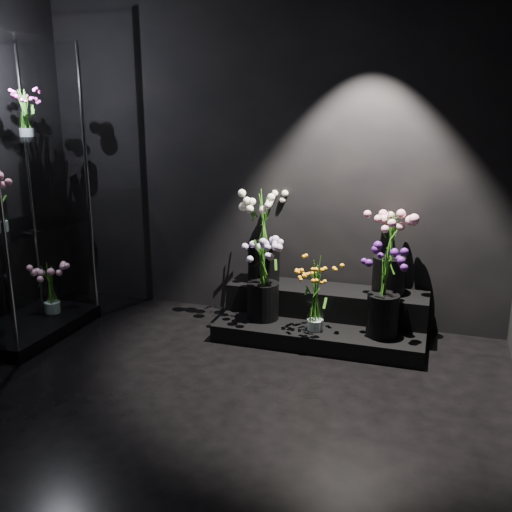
% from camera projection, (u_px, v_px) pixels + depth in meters
% --- Properties ---
extents(floor, '(4.00, 4.00, 0.00)m').
position_uv_depth(floor, '(164.00, 430.00, 3.27)').
color(floor, black).
rests_on(floor, ground).
extents(wall_back, '(4.00, 0.00, 4.00)m').
position_uv_depth(wall_back, '(267.00, 154.00, 4.75)').
color(wall_back, black).
rests_on(wall_back, floor).
extents(display_riser, '(1.61, 0.72, 0.36)m').
position_uv_depth(display_riser, '(323.00, 316.00, 4.60)').
color(display_riser, black).
rests_on(display_riser, floor).
extents(display_case, '(0.62, 1.04, 2.28)m').
position_uv_depth(display_case, '(17.00, 194.00, 4.34)').
color(display_case, black).
rests_on(display_case, floor).
extents(bouquet_orange_bells, '(0.32, 0.32, 0.57)m').
position_uv_depth(bouquet_orange_bells, '(316.00, 294.00, 4.29)').
color(bouquet_orange_bells, white).
rests_on(bouquet_orange_bells, display_riser).
extents(bouquet_lilac, '(0.41, 0.41, 0.65)m').
position_uv_depth(bouquet_lilac, '(263.00, 274.00, 4.50)').
color(bouquet_lilac, black).
rests_on(bouquet_lilac, display_riser).
extents(bouquet_purple, '(0.36, 0.36, 0.66)m').
position_uv_depth(bouquet_purple, '(384.00, 289.00, 4.17)').
color(bouquet_purple, black).
rests_on(bouquet_purple, display_riser).
extents(bouquet_cream_roses, '(0.45, 0.45, 0.77)m').
position_uv_depth(bouquet_cream_roses, '(264.00, 231.00, 4.72)').
color(bouquet_cream_roses, black).
rests_on(bouquet_cream_roses, display_riser).
extents(bouquet_pink_roses, '(0.44, 0.44, 0.65)m').
position_uv_depth(bouquet_pink_roses, '(390.00, 249.00, 4.41)').
color(bouquet_pink_roses, black).
rests_on(bouquet_pink_roses, display_riser).
extents(bouquet_case_magenta, '(0.26, 0.26, 0.38)m').
position_uv_depth(bouquet_case_magenta, '(25.00, 111.00, 4.36)').
color(bouquet_case_magenta, white).
rests_on(bouquet_case_magenta, display_case).
extents(bouquet_case_base_pink, '(0.42, 0.42, 0.43)m').
position_uv_depth(bouquet_case_base_pink, '(50.00, 287.00, 4.74)').
color(bouquet_case_base_pink, white).
rests_on(bouquet_case_base_pink, display_case).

